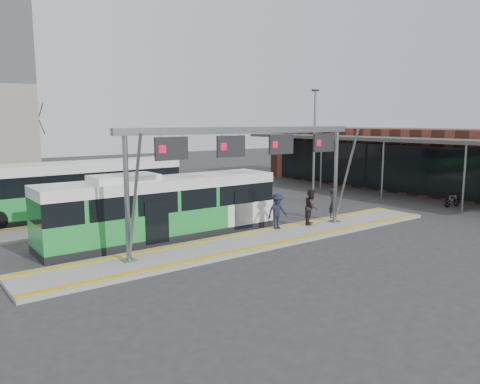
# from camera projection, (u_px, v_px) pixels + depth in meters

# --- Properties ---
(ground) EXTENTS (120.00, 120.00, 0.00)m
(ground) POSITION_uv_depth(u_px,v_px,m) (261.00, 241.00, 22.09)
(ground) COLOR #2D2D30
(ground) RESTS_ON ground
(platform_main) EXTENTS (22.00, 3.00, 0.15)m
(platform_main) POSITION_uv_depth(u_px,v_px,m) (261.00, 239.00, 22.08)
(platform_main) COLOR gray
(platform_main) RESTS_ON ground
(platform_second) EXTENTS (20.00, 3.00, 0.15)m
(platform_second) POSITION_uv_depth(u_px,v_px,m) (113.00, 222.00, 25.97)
(platform_second) COLOR gray
(platform_second) RESTS_ON ground
(tactile_main) EXTENTS (22.00, 2.65, 0.02)m
(tactile_main) POSITION_uv_depth(u_px,v_px,m) (261.00, 238.00, 22.06)
(tactile_main) COLOR gold
(tactile_main) RESTS_ON platform_main
(tactile_second) EXTENTS (20.00, 0.35, 0.02)m
(tactile_second) POSITION_uv_depth(u_px,v_px,m) (105.00, 217.00, 26.87)
(tactile_second) COLOR gold
(tactile_second) RESTS_ON platform_second
(gantry) EXTENTS (13.00, 1.68, 5.20)m
(gantry) POSITION_uv_depth(u_px,v_px,m) (252.00, 150.00, 21.44)
(gantry) COLOR slate
(gantry) RESTS_ON platform_main
(station_building) EXTENTS (11.50, 32.00, 5.00)m
(station_building) POSITION_uv_depth(u_px,v_px,m) (436.00, 160.00, 37.93)
(station_building) COLOR brown
(station_building) RESTS_ON ground
(hero_bus) EXTENTS (11.74, 2.59, 3.22)m
(hero_bus) POSITION_uv_depth(u_px,v_px,m) (163.00, 208.00, 22.42)
(hero_bus) COLOR black
(hero_bus) RESTS_ON ground
(bg_bus_green) EXTENTS (12.94, 3.07, 3.22)m
(bg_bus_green) POSITION_uv_depth(u_px,v_px,m) (74.00, 190.00, 27.65)
(bg_bus_green) COLOR black
(bg_bus_green) RESTS_ON ground
(passenger_a) EXTENTS (0.70, 0.56, 1.69)m
(passenger_a) POSITION_uv_depth(u_px,v_px,m) (333.00, 203.00, 26.56)
(passenger_a) COLOR black
(passenger_a) RESTS_ON platform_main
(passenger_b) EXTENTS (1.17, 1.11, 1.90)m
(passenger_b) POSITION_uv_depth(u_px,v_px,m) (311.00, 207.00, 24.84)
(passenger_b) COLOR black
(passenger_b) RESTS_ON platform_main
(passenger_c) EXTENTS (1.22, 0.74, 1.83)m
(passenger_c) POSITION_uv_depth(u_px,v_px,m) (277.00, 211.00, 23.83)
(passenger_c) COLOR black
(passenger_c) RESTS_ON platform_main
(bicycle_d) EXTENTS (1.57, 0.61, 0.92)m
(bicycle_d) POSITION_uv_depth(u_px,v_px,m) (452.00, 200.00, 30.86)
(bicycle_d) COLOR gray
(bicycle_d) RESTS_ON ground
(tree_mid) EXTENTS (1.40, 1.40, 7.72)m
(tree_mid) POSITION_uv_depth(u_px,v_px,m) (35.00, 119.00, 46.55)
(tree_mid) COLOR #382B21
(tree_mid) RESTS_ON ground
(lamp_east) EXTENTS (0.50, 0.25, 7.73)m
(lamp_east) POSITION_uv_depth(u_px,v_px,m) (314.00, 143.00, 31.95)
(lamp_east) COLOR slate
(lamp_east) RESTS_ON ground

